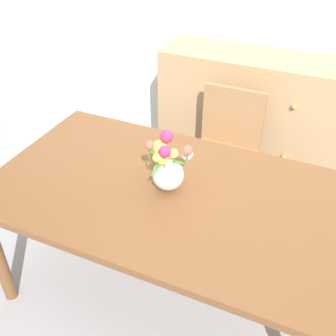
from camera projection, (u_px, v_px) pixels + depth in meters
ground_plane at (175, 288)px, 2.43m from camera, size 12.00×12.00×0.00m
dining_table at (176, 204)px, 2.03m from camera, size 1.88×1.03×0.75m
chair_far at (226, 146)px, 2.76m from camera, size 0.42×0.42×0.90m
dresser at (253, 119)px, 3.09m from camera, size 1.40×0.47×1.00m
flower_vase at (167, 166)px, 1.96m from camera, size 0.22×0.25×0.27m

